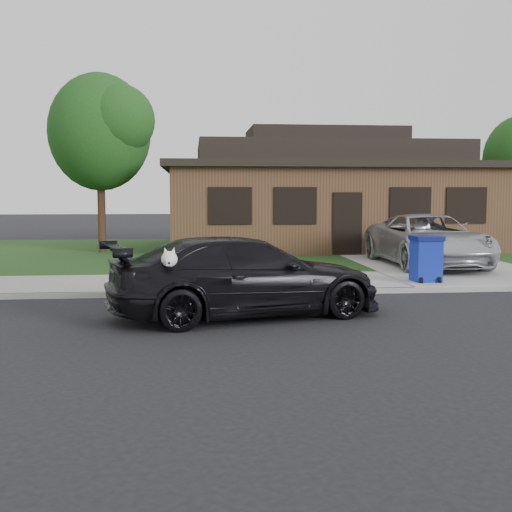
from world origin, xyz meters
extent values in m
plane|color=black|center=(0.00, 0.00, 0.00)|extent=(120.00, 120.00, 0.00)
cube|color=gray|center=(0.00, 5.00, 0.06)|extent=(60.00, 3.00, 0.12)
cube|color=gray|center=(0.00, 3.50, 0.06)|extent=(60.00, 0.12, 0.12)
cube|color=#193814|center=(0.00, 13.00, 0.07)|extent=(60.00, 13.00, 0.13)
cube|color=gray|center=(6.00, 10.00, 0.07)|extent=(4.50, 13.00, 0.14)
imported|color=black|center=(-0.31, 1.10, 0.73)|extent=(5.39, 3.25, 1.46)
ellipsoid|color=white|center=(-1.65, 0.22, 1.08)|extent=(0.34, 0.40, 0.30)
sphere|color=white|center=(-1.65, -0.01, 1.18)|extent=(0.26, 0.26, 0.26)
cube|color=white|center=(-1.65, -0.14, 1.14)|extent=(0.09, 0.12, 0.08)
sphere|color=black|center=(-1.65, -0.20, 1.14)|extent=(0.04, 0.04, 0.04)
cone|color=white|center=(-1.71, 0.04, 1.32)|extent=(0.11, 0.11, 0.14)
cone|color=white|center=(-1.58, 0.04, 1.32)|extent=(0.11, 0.11, 0.14)
imported|color=#B9BCC1|center=(5.58, 7.63, 0.89)|extent=(2.50, 5.40, 1.50)
cube|color=#0E219D|center=(4.31, 4.34, 0.62)|extent=(0.63, 0.63, 1.00)
cube|color=#071056|center=(4.31, 4.34, 1.18)|extent=(0.69, 0.69, 0.11)
cylinder|color=black|center=(4.08, 4.04, 0.20)|extent=(0.06, 0.16, 0.16)
cylinder|color=black|center=(4.53, 4.04, 0.20)|extent=(0.06, 0.16, 0.16)
cube|color=#422B1C|center=(4.00, 15.00, 1.63)|extent=(12.00, 8.00, 3.00)
cube|color=black|center=(4.00, 15.00, 3.25)|extent=(12.60, 8.60, 0.25)
cube|color=black|center=(4.00, 15.00, 3.78)|extent=(10.00, 6.50, 0.80)
cube|color=black|center=(4.00, 15.00, 4.48)|extent=(6.00, 3.50, 0.60)
cube|color=black|center=(4.00, 10.97, 1.23)|extent=(1.00, 0.06, 2.10)
cube|color=black|center=(0.00, 10.97, 1.83)|extent=(1.30, 0.05, 1.10)
cube|color=black|center=(2.20, 10.97, 1.83)|extent=(1.30, 0.05, 1.10)
cube|color=black|center=(6.20, 10.97, 1.83)|extent=(1.30, 0.05, 1.10)
cube|color=black|center=(8.20, 10.97, 1.83)|extent=(1.30, 0.05, 1.10)
cylinder|color=#332114|center=(-4.50, 13.00, 1.37)|extent=(0.28, 0.28, 2.48)
ellipsoid|color=#143811|center=(-4.50, 13.00, 4.41)|extent=(3.60, 3.60, 4.14)
sphere|color=#26591E|center=(-3.78, 12.46, 4.77)|extent=(2.52, 2.52, 2.52)
camera|label=1|loc=(-1.27, -10.46, 2.25)|focal=45.00mm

